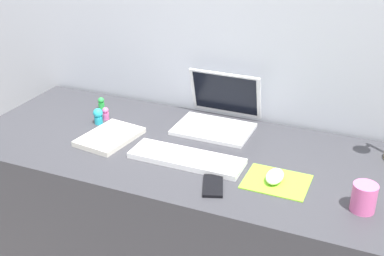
{
  "coord_description": "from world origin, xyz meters",
  "views": [
    {
      "loc": [
        0.66,
        -1.5,
        1.62
      ],
      "look_at": [
        0.01,
        0.0,
        0.83
      ],
      "focal_mm": 47.01,
      "sensor_mm": 36.0,
      "label": 1
    }
  ],
  "objects_px": {
    "laptop": "(219,113)",
    "toy_figurine_cyan": "(98,116)",
    "notebook_pad": "(110,137)",
    "toy_figurine_pink": "(106,113)",
    "toy_figurine_green": "(101,103)",
    "cell_phone": "(213,186)",
    "coffee_mug": "(364,198)",
    "mouse": "(275,176)",
    "keyboard": "(187,158)"
  },
  "relations": [
    {
      "from": "laptop",
      "to": "toy_figurine_cyan",
      "type": "height_order",
      "value": "laptop"
    },
    {
      "from": "toy_figurine_cyan",
      "to": "notebook_pad",
      "type": "bearing_deg",
      "value": -41.52
    },
    {
      "from": "toy_figurine_pink",
      "to": "toy_figurine_green",
      "type": "bearing_deg",
      "value": 132.0
    },
    {
      "from": "laptop",
      "to": "toy_figurine_green",
      "type": "height_order",
      "value": "laptop"
    },
    {
      "from": "cell_phone",
      "to": "coffee_mug",
      "type": "relative_size",
      "value": 1.43
    },
    {
      "from": "notebook_pad",
      "to": "toy_figurine_green",
      "type": "distance_m",
      "value": 0.3
    },
    {
      "from": "laptop",
      "to": "notebook_pad",
      "type": "relative_size",
      "value": 1.25
    },
    {
      "from": "mouse",
      "to": "toy_figurine_pink",
      "type": "bearing_deg",
      "value": 165.31
    },
    {
      "from": "cell_phone",
      "to": "toy_figurine_green",
      "type": "bearing_deg",
      "value": 129.78
    },
    {
      "from": "mouse",
      "to": "notebook_pad",
      "type": "relative_size",
      "value": 0.4
    },
    {
      "from": "toy_figurine_pink",
      "to": "keyboard",
      "type": "bearing_deg",
      "value": -22.76
    },
    {
      "from": "toy_figurine_pink",
      "to": "notebook_pad",
      "type": "bearing_deg",
      "value": -53.53
    },
    {
      "from": "keyboard",
      "to": "notebook_pad",
      "type": "height_order",
      "value": "same"
    },
    {
      "from": "toy_figurine_green",
      "to": "notebook_pad",
      "type": "bearing_deg",
      "value": -51.51
    },
    {
      "from": "cell_phone",
      "to": "toy_figurine_pink",
      "type": "height_order",
      "value": "toy_figurine_pink"
    },
    {
      "from": "notebook_pad",
      "to": "toy_figurine_pink",
      "type": "distance_m",
      "value": 0.19
    },
    {
      "from": "coffee_mug",
      "to": "toy_figurine_cyan",
      "type": "height_order",
      "value": "coffee_mug"
    },
    {
      "from": "laptop",
      "to": "notebook_pad",
      "type": "xyz_separation_m",
      "value": [
        -0.34,
        -0.29,
        -0.04
      ]
    },
    {
      "from": "laptop",
      "to": "mouse",
      "type": "height_order",
      "value": "laptop"
    },
    {
      "from": "cell_phone",
      "to": "notebook_pad",
      "type": "xyz_separation_m",
      "value": [
        -0.49,
        0.16,
        0.01
      ]
    },
    {
      "from": "keyboard",
      "to": "cell_phone",
      "type": "bearing_deg",
      "value": -39.86
    },
    {
      "from": "mouse",
      "to": "toy_figurine_pink",
      "type": "distance_m",
      "value": 0.8
    },
    {
      "from": "laptop",
      "to": "mouse",
      "type": "xyz_separation_m",
      "value": [
        0.32,
        -0.34,
        -0.03
      ]
    },
    {
      "from": "notebook_pad",
      "to": "toy_figurine_pink",
      "type": "xyz_separation_m",
      "value": [
        -0.11,
        0.15,
        0.02
      ]
    },
    {
      "from": "keyboard",
      "to": "notebook_pad",
      "type": "relative_size",
      "value": 1.71
    },
    {
      "from": "keyboard",
      "to": "coffee_mug",
      "type": "bearing_deg",
      "value": -6.23
    },
    {
      "from": "mouse",
      "to": "toy_figurine_pink",
      "type": "xyz_separation_m",
      "value": [
        -0.77,
        0.2,
        0.01
      ]
    },
    {
      "from": "notebook_pad",
      "to": "keyboard",
      "type": "bearing_deg",
      "value": 1.05
    },
    {
      "from": "mouse",
      "to": "coffee_mug",
      "type": "bearing_deg",
      "value": -10.53
    },
    {
      "from": "keyboard",
      "to": "cell_phone",
      "type": "xyz_separation_m",
      "value": [
        0.15,
        -0.12,
        -0.01
      ]
    },
    {
      "from": "notebook_pad",
      "to": "toy_figurine_pink",
      "type": "bearing_deg",
      "value": 133.95
    },
    {
      "from": "cell_phone",
      "to": "toy_figurine_pink",
      "type": "distance_m",
      "value": 0.68
    },
    {
      "from": "keyboard",
      "to": "toy_figurine_pink",
      "type": "height_order",
      "value": "toy_figurine_pink"
    },
    {
      "from": "mouse",
      "to": "cell_phone",
      "type": "distance_m",
      "value": 0.21
    },
    {
      "from": "mouse",
      "to": "toy_figurine_green",
      "type": "distance_m",
      "value": 0.89
    },
    {
      "from": "laptop",
      "to": "keyboard",
      "type": "bearing_deg",
      "value": -89.93
    },
    {
      "from": "notebook_pad",
      "to": "toy_figurine_cyan",
      "type": "height_order",
      "value": "toy_figurine_cyan"
    },
    {
      "from": "laptop",
      "to": "toy_figurine_green",
      "type": "bearing_deg",
      "value": -173.99
    },
    {
      "from": "keyboard",
      "to": "notebook_pad",
      "type": "xyz_separation_m",
      "value": [
        -0.34,
        0.04,
        0.0
      ]
    },
    {
      "from": "toy_figurine_cyan",
      "to": "toy_figurine_green",
      "type": "xyz_separation_m",
      "value": [
        -0.07,
        0.13,
        -0.01
      ]
    },
    {
      "from": "cell_phone",
      "to": "toy_figurine_cyan",
      "type": "height_order",
      "value": "toy_figurine_cyan"
    },
    {
      "from": "toy_figurine_green",
      "to": "toy_figurine_pink",
      "type": "bearing_deg",
      "value": -48.0
    },
    {
      "from": "coffee_mug",
      "to": "toy_figurine_green",
      "type": "distance_m",
      "value": 1.18
    },
    {
      "from": "toy_figurine_pink",
      "to": "toy_figurine_cyan",
      "type": "distance_m",
      "value": 0.05
    },
    {
      "from": "notebook_pad",
      "to": "toy_figurine_pink",
      "type": "height_order",
      "value": "toy_figurine_pink"
    },
    {
      "from": "laptop",
      "to": "toy_figurine_pink",
      "type": "xyz_separation_m",
      "value": [
        -0.45,
        -0.14,
        -0.03
      ]
    },
    {
      "from": "notebook_pad",
      "to": "laptop",
      "type": "bearing_deg",
      "value": 47.66
    },
    {
      "from": "notebook_pad",
      "to": "toy_figurine_green",
      "type": "relative_size",
      "value": 4.28
    },
    {
      "from": "toy_figurine_cyan",
      "to": "keyboard",
      "type": "bearing_deg",
      "value": -17.24
    },
    {
      "from": "mouse",
      "to": "toy_figurine_pink",
      "type": "height_order",
      "value": "toy_figurine_pink"
    }
  ]
}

